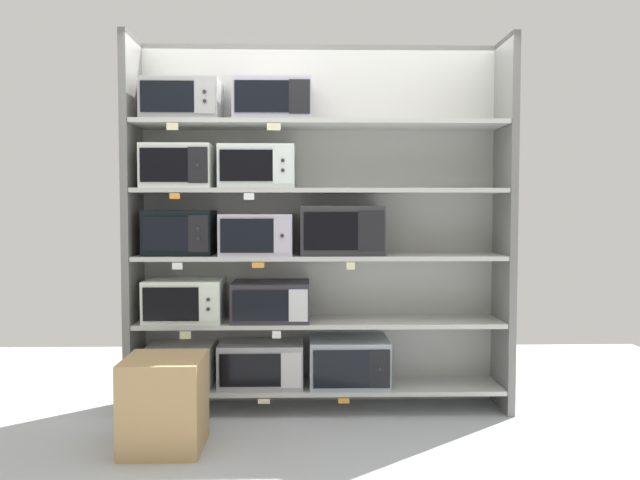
{
  "coord_description": "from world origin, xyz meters",
  "views": [
    {
      "loc": [
        -0.1,
        -4.29,
        1.38
      ],
      "look_at": [
        0.0,
        0.0,
        1.17
      ],
      "focal_mm": 35.42,
      "sensor_mm": 36.0,
      "label": 1
    }
  ],
  "objects_px": {
    "microwave_0": "(180,365)",
    "microwave_7": "(342,230)",
    "microwave_4": "(271,301)",
    "shipping_carton": "(164,403)",
    "microwave_6": "(257,234)",
    "microwave_11": "(273,101)",
    "microwave_1": "(261,364)",
    "microwave_2": "(349,362)",
    "microwave_3": "(185,300)",
    "microwave_5": "(180,233)",
    "microwave_8": "(179,167)",
    "microwave_9": "(258,167)",
    "microwave_10": "(182,101)"
  },
  "relations": [
    {
      "from": "microwave_0",
      "to": "microwave_7",
      "type": "distance_m",
      "value": 1.44
    },
    {
      "from": "microwave_4",
      "to": "shipping_carton",
      "type": "height_order",
      "value": "microwave_4"
    },
    {
      "from": "microwave_6",
      "to": "microwave_11",
      "type": "xyz_separation_m",
      "value": [
        0.11,
        0.0,
        0.9
      ]
    },
    {
      "from": "microwave_1",
      "to": "microwave_2",
      "type": "height_order",
      "value": "microwave_2"
    },
    {
      "from": "microwave_0",
      "to": "shipping_carton",
      "type": "bearing_deg",
      "value": -86.53
    },
    {
      "from": "microwave_7",
      "to": "shipping_carton",
      "type": "distance_m",
      "value": 1.59
    },
    {
      "from": "microwave_1",
      "to": "shipping_carton",
      "type": "bearing_deg",
      "value": -126.7
    },
    {
      "from": "microwave_1",
      "to": "microwave_2",
      "type": "relative_size",
      "value": 1.07
    },
    {
      "from": "microwave_3",
      "to": "microwave_5",
      "type": "height_order",
      "value": "microwave_5"
    },
    {
      "from": "microwave_3",
      "to": "microwave_4",
      "type": "bearing_deg",
      "value": 0.01
    },
    {
      "from": "microwave_2",
      "to": "microwave_6",
      "type": "bearing_deg",
      "value": -179.99
    },
    {
      "from": "microwave_5",
      "to": "microwave_1",
      "type": "bearing_deg",
      "value": 0.0
    },
    {
      "from": "microwave_0",
      "to": "microwave_7",
      "type": "bearing_deg",
      "value": 0.0
    },
    {
      "from": "microwave_4",
      "to": "microwave_7",
      "type": "xyz_separation_m",
      "value": [
        0.48,
        0.0,
        0.48
      ]
    },
    {
      "from": "microwave_3",
      "to": "microwave_8",
      "type": "bearing_deg",
      "value": 179.77
    },
    {
      "from": "microwave_5",
      "to": "microwave_6",
      "type": "bearing_deg",
      "value": -0.03
    },
    {
      "from": "microwave_3",
      "to": "microwave_6",
      "type": "bearing_deg",
      "value": -0.01
    },
    {
      "from": "microwave_0",
      "to": "microwave_5",
      "type": "bearing_deg",
      "value": 0.24
    },
    {
      "from": "microwave_11",
      "to": "microwave_6",
      "type": "bearing_deg",
      "value": -179.87
    },
    {
      "from": "microwave_4",
      "to": "microwave_5",
      "type": "bearing_deg",
      "value": 180.0
    },
    {
      "from": "microwave_7",
      "to": "microwave_4",
      "type": "bearing_deg",
      "value": -179.99
    },
    {
      "from": "microwave_4",
      "to": "microwave_8",
      "type": "distance_m",
      "value": 1.1
    },
    {
      "from": "microwave_8",
      "to": "microwave_11",
      "type": "height_order",
      "value": "microwave_11"
    },
    {
      "from": "microwave_3",
      "to": "microwave_5",
      "type": "bearing_deg",
      "value": 179.7
    },
    {
      "from": "microwave_4",
      "to": "microwave_9",
      "type": "distance_m",
      "value": 0.91
    },
    {
      "from": "microwave_2",
      "to": "microwave_7",
      "type": "xyz_separation_m",
      "value": [
        -0.05,
        0.0,
        0.9
      ]
    },
    {
      "from": "microwave_0",
      "to": "microwave_3",
      "type": "bearing_deg",
      "value": -0.22
    },
    {
      "from": "microwave_4",
      "to": "microwave_6",
      "type": "height_order",
      "value": "microwave_6"
    },
    {
      "from": "microwave_7",
      "to": "microwave_8",
      "type": "distance_m",
      "value": 1.17
    },
    {
      "from": "microwave_6",
      "to": "microwave_10",
      "type": "relative_size",
      "value": 0.95
    },
    {
      "from": "microwave_2",
      "to": "microwave_5",
      "type": "xyz_separation_m",
      "value": [
        -1.15,
        0.0,
        0.89
      ]
    },
    {
      "from": "microwave_2",
      "to": "shipping_carton",
      "type": "height_order",
      "value": "shipping_carton"
    },
    {
      "from": "microwave_2",
      "to": "microwave_10",
      "type": "bearing_deg",
      "value": 179.99
    },
    {
      "from": "microwave_2",
      "to": "microwave_4",
      "type": "relative_size",
      "value": 1.03
    },
    {
      "from": "microwave_7",
      "to": "microwave_10",
      "type": "distance_m",
      "value": 1.38
    },
    {
      "from": "microwave_4",
      "to": "microwave_7",
      "type": "bearing_deg",
      "value": 0.01
    },
    {
      "from": "microwave_3",
      "to": "microwave_5",
      "type": "relative_size",
      "value": 1.14
    },
    {
      "from": "microwave_5",
      "to": "microwave_10",
      "type": "bearing_deg",
      "value": -0.06
    },
    {
      "from": "microwave_3",
      "to": "microwave_6",
      "type": "distance_m",
      "value": 0.66
    },
    {
      "from": "microwave_0",
      "to": "microwave_4",
      "type": "relative_size",
      "value": 0.85
    },
    {
      "from": "microwave_0",
      "to": "microwave_9",
      "type": "distance_m",
      "value": 1.45
    },
    {
      "from": "microwave_3",
      "to": "microwave_11",
      "type": "relative_size",
      "value": 1.01
    },
    {
      "from": "microwave_2",
      "to": "microwave_3",
      "type": "xyz_separation_m",
      "value": [
        -1.12,
        0.0,
        0.43
      ]
    },
    {
      "from": "microwave_8",
      "to": "microwave_3",
      "type": "bearing_deg",
      "value": -0.23
    },
    {
      "from": "microwave_7",
      "to": "microwave_0",
      "type": "bearing_deg",
      "value": -180.0
    },
    {
      "from": "microwave_0",
      "to": "microwave_3",
      "type": "distance_m",
      "value": 0.45
    },
    {
      "from": "microwave_3",
      "to": "microwave_5",
      "type": "distance_m",
      "value": 0.46
    },
    {
      "from": "microwave_6",
      "to": "shipping_carton",
      "type": "height_order",
      "value": "microwave_6"
    },
    {
      "from": "microwave_1",
      "to": "microwave_6",
      "type": "relative_size",
      "value": 1.19
    },
    {
      "from": "microwave_6",
      "to": "microwave_8",
      "type": "height_order",
      "value": "microwave_8"
    }
  ]
}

